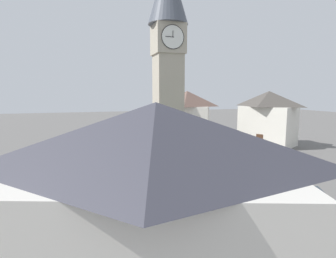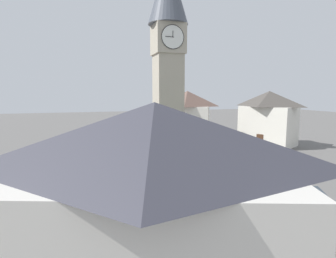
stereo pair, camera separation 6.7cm
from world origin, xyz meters
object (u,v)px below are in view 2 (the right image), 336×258
Objects in this scene: building_hall_far at (268,118)px; building_shop_left at (155,220)px; car_silver_kerb at (310,200)px; car_blue_kerb at (96,156)px; car_red_corner at (240,179)px; clock_tower at (168,50)px; pedestrian at (194,151)px; building_terrace_right at (187,118)px; tree at (208,158)px; lamp_post at (168,135)px; car_white_side at (102,177)px.

building_shop_left is at bearing 46.70° from building_hall_far.
building_hall_far is (-13.18, -21.92, 3.77)m from car_silver_kerb.
car_red_corner is (-12.28, 13.06, 0.00)m from car_blue_kerb.
car_blue_kerb is 25.46m from building_shop_left.
building_hall_far reaches higher than car_red_corner.
car_blue_kerb is (6.85, -8.21, -11.94)m from clock_tower.
building_terrace_right reaches higher than pedestrian.
car_silver_kerb is 15.33m from building_shop_left.
clock_tower is at bearing -108.92° from building_shop_left.
car_red_corner is 0.44× the size of building_hall_far.
tree reaches higher than pedestrian.
pedestrian is at bearing -115.97° from building_shop_left.
building_shop_left is 26.41m from lamp_post.
car_white_side is 13.85m from pedestrian.
building_shop_left reaches higher than lamp_post.
clock_tower is 13.99m from car_red_corner.
building_hall_far is at bearing -173.62° from car_blue_kerb.
pedestrian is at bearing -82.76° from car_silver_kerb.
building_shop_left is at bearing 71.08° from clock_tower.
building_shop_left is at bearing 64.03° from pedestrian.
car_silver_kerb is at bearing 125.87° from clock_tower.
car_blue_kerb and car_silver_kerb have the same top height.
tree is at bearing 110.44° from car_blue_kerb.
car_silver_kerb is 17.04m from pedestrian.
car_blue_kerb is 8.61m from car_white_side.
lamp_post is (5.56, 7.23, -1.47)m from building_terrace_right.
building_shop_left is at bearing 52.69° from tree.
building_hall_far is at bearing 162.81° from building_terrace_right.
car_white_side is (-0.25, 8.60, 0.00)m from car_blue_kerb.
car_white_side is at bearing 3.38° from clock_tower.
building_shop_left reaches higher than car_silver_kerb.
car_blue_kerb is 0.46× the size of building_terrace_right.
pedestrian reaches higher than car_red_corner.
building_hall_far is (-12.74, 3.94, -0.00)m from building_terrace_right.
building_hall_far is at bearing -133.30° from building_shop_left.
car_silver_kerb and car_red_corner have the same top height.
pedestrian reaches higher than car_blue_kerb.
car_white_side is 0.41× the size of building_shop_left.
car_red_corner is at bearing -139.74° from tree.
car_red_corner is at bearing 133.25° from car_blue_kerb.
tree is at bearing 70.21° from pedestrian.
tree is at bearing -127.31° from building_shop_left.
building_terrace_right reaches higher than car_silver_kerb.
car_blue_kerb is at bearing -87.66° from building_shop_left.
building_shop_left is at bearing 92.34° from car_blue_kerb.
car_blue_kerb is 28.13m from building_hall_far.
car_silver_kerb is 6.18m from car_red_corner.
car_red_corner is at bearing 46.34° from building_hall_far.
car_white_side is at bearing -87.30° from building_shop_left.
building_hall_far is at bearing -161.89° from pedestrian.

